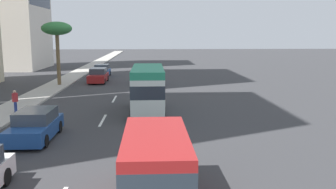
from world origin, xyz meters
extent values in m
plane|color=#38383A|center=(31.50, 0.00, 0.00)|extent=(198.00, 198.00, 0.00)
cube|color=#B2ADA3|center=(31.50, 6.90, 0.07)|extent=(162.00, 2.74, 0.15)
cube|color=silver|center=(17.48, 0.00, 0.01)|extent=(3.20, 0.16, 0.01)
cube|color=silver|center=(25.18, 0.00, 0.01)|extent=(3.20, 0.16, 0.01)
cube|color=#A51E1E|center=(36.01, 2.85, 0.58)|extent=(4.67, 1.86, 0.80)
cube|color=#38424C|center=(36.24, 2.85, 1.30)|extent=(2.57, 1.71, 0.65)
cylinder|color=black|center=(34.56, 2.00, 0.32)|extent=(0.64, 0.22, 0.64)
cylinder|color=black|center=(34.56, 3.71, 0.32)|extent=(0.64, 0.22, 0.64)
cylinder|color=black|center=(37.45, 2.00, 0.32)|extent=(0.64, 0.22, 0.64)
cylinder|color=black|center=(37.45, 3.71, 0.32)|extent=(0.64, 0.22, 0.64)
cube|color=#1E478C|center=(13.40, 2.93, 0.55)|extent=(4.42, 1.88, 0.75)
cube|color=#38424C|center=(13.63, 2.93, 1.23)|extent=(2.43, 1.73, 0.61)
cylinder|color=black|center=(12.03, 2.07, 0.32)|extent=(0.64, 0.22, 0.64)
cylinder|color=black|center=(12.03, 3.79, 0.32)|extent=(0.64, 0.22, 0.64)
cylinder|color=black|center=(14.78, 2.07, 0.32)|extent=(0.64, 0.22, 0.64)
cylinder|color=black|center=(14.78, 3.79, 0.32)|extent=(0.64, 0.22, 0.64)
cube|color=silver|center=(19.59, -2.87, 1.47)|extent=(6.92, 2.10, 2.48)
cube|color=#268C66|center=(19.59, -2.87, 2.94)|extent=(6.92, 2.10, 0.47)
cube|color=#28333D|center=(19.59, -2.87, 1.94)|extent=(6.93, 2.11, 0.83)
cylinder|color=black|center=(21.60, -1.87, 0.42)|extent=(0.84, 0.26, 0.84)
cylinder|color=black|center=(21.60, -3.87, 0.42)|extent=(0.84, 0.26, 0.84)
cylinder|color=black|center=(17.59, -1.87, 0.42)|extent=(0.84, 0.26, 0.84)
cylinder|color=black|center=(17.59, -3.87, 0.42)|extent=(0.84, 0.26, 0.84)
cube|color=#1E478C|center=(34.54, -2.96, 0.55)|extent=(4.12, 1.88, 0.75)
cube|color=#38424C|center=(34.34, -2.96, 1.24)|extent=(2.27, 1.73, 0.62)
cylinder|color=black|center=(35.82, -2.10, 0.32)|extent=(0.64, 0.22, 0.64)
cylinder|color=black|center=(35.82, -3.83, 0.32)|extent=(0.64, 0.22, 0.64)
cylinder|color=black|center=(33.26, -2.10, 0.32)|extent=(0.64, 0.22, 0.64)
cylinder|color=black|center=(33.26, -3.83, 0.32)|extent=(0.64, 0.22, 0.64)
cube|color=#1E478C|center=(41.98, 3.21, 0.55)|extent=(4.21, 1.86, 0.76)
cube|color=#38424C|center=(42.19, 3.21, 1.24)|extent=(2.32, 1.71, 0.62)
cylinder|color=black|center=(40.67, 2.35, 0.32)|extent=(0.64, 0.22, 0.64)
cylinder|color=black|center=(40.67, 4.06, 0.32)|extent=(0.64, 0.22, 0.64)
cylinder|color=black|center=(43.29, 2.35, 0.32)|extent=(0.64, 0.22, 0.64)
cylinder|color=black|center=(43.29, 4.06, 0.32)|extent=(0.64, 0.22, 0.64)
cube|color=#A51E1E|center=(6.02, -3.19, 1.24)|extent=(4.90, 2.06, 2.08)
cube|color=#2D3842|center=(6.02, -3.19, 1.69)|extent=(4.91, 2.06, 0.50)
cylinder|color=black|center=(7.50, -2.21, 0.36)|extent=(0.72, 0.24, 0.72)
cylinder|color=black|center=(7.50, -4.16, 0.36)|extent=(0.72, 0.24, 0.72)
cylinder|color=black|center=(7.62, 2.23, 0.32)|extent=(0.64, 0.22, 0.64)
cylinder|color=navy|center=(19.38, 6.12, 0.52)|extent=(0.14, 0.14, 0.75)
cylinder|color=navy|center=(19.54, 6.12, 0.52)|extent=(0.14, 0.14, 0.75)
cube|color=red|center=(19.46, 6.12, 1.19)|extent=(0.38, 0.38, 0.59)
sphere|color=beige|center=(19.46, 6.12, 1.59)|extent=(0.20, 0.20, 0.20)
cylinder|color=brown|center=(33.34, 6.58, 2.85)|extent=(0.38, 0.38, 5.40)
ellipsoid|color=#388442|center=(33.34, 6.58, 6.02)|extent=(3.10, 3.10, 1.39)
cube|color=#2D3847|center=(53.72, 13.99, 10.51)|extent=(10.89, 0.08, 1.75)
camera|label=1|loc=(-4.97, -3.02, 5.39)|focal=38.46mm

